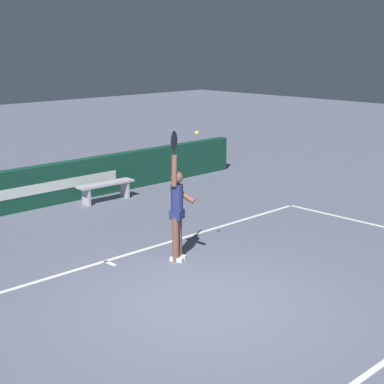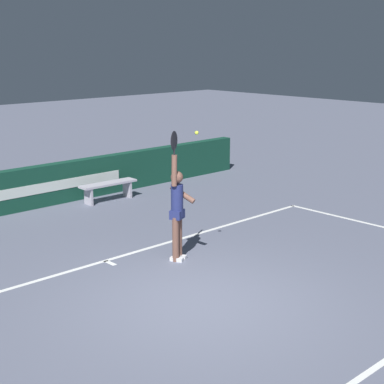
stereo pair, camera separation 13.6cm
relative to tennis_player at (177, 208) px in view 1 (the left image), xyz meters
name	(u,v)px [view 1 (the left image)]	position (x,y,z in m)	size (l,w,h in m)	color
ground_plane	(203,303)	(-0.99, -1.65, -0.98)	(60.00, 60.00, 0.00)	slate
court_lines	(210,305)	(-0.99, -1.78, -0.98)	(11.19, 5.43, 0.00)	white
tennis_player	(177,208)	(0.00, 0.00, 0.00)	(0.51, 0.48, 2.38)	brown
tennis_ball	(197,133)	(0.17, -0.32, 1.36)	(0.07, 0.07, 0.07)	#C4D932
courtside_bench_near	(106,187)	(1.60, 4.33, -0.63)	(1.53, 0.40, 0.47)	#B5B0BE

